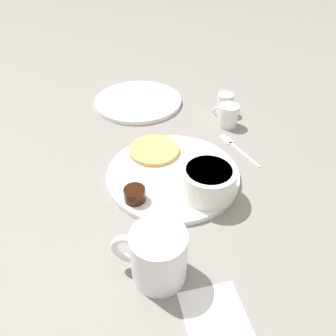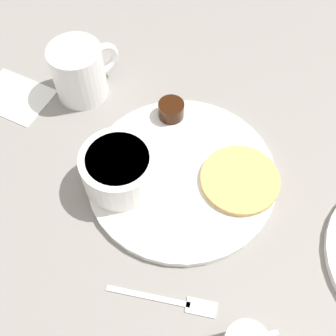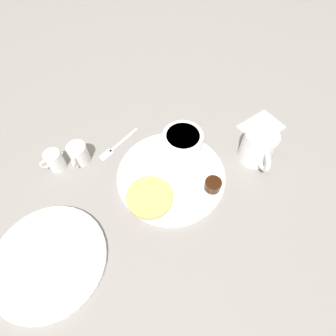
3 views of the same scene
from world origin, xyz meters
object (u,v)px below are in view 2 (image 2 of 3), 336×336
at_px(coffee_mug, 80,71).
at_px(fork, 175,302).
at_px(bowl, 119,168).
at_px(plate, 182,175).

distance_m(coffee_mug, fork, 0.39).
bearing_deg(coffee_mug, bowl, 132.38).
distance_m(plate, coffee_mug, 0.24).
bearing_deg(fork, plate, -73.35).
relative_size(plate, bowl, 2.62).
bearing_deg(plate, coffee_mug, -26.07).
height_order(plate, coffee_mug, coffee_mug).
distance_m(bowl, fork, 0.19).
relative_size(bowl, fork, 0.75).
bearing_deg(fork, coffee_mug, -46.71).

